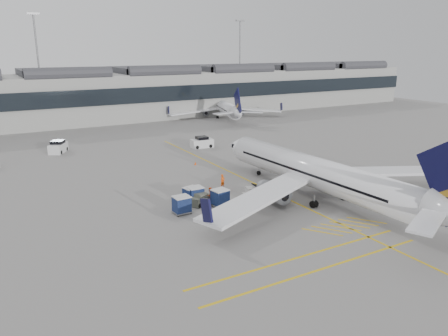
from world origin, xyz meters
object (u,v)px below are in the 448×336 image
belt_loader (257,194)px  pushback_tug (200,199)px  baggage_cart_a (220,197)px  airliner_main (320,175)px  ramp_agent_a (223,181)px  ramp_agent_b (210,195)px

belt_loader → pushback_tug: belt_loader is taller
baggage_cart_a → pushback_tug: baggage_cart_a is taller
airliner_main → ramp_agent_a: size_ratio=21.02×
airliner_main → pushback_tug: bearing=155.6°
baggage_cart_a → ramp_agent_b: (-0.57, 1.33, -0.09)m
ramp_agent_a → baggage_cart_a: bearing=-140.3°
belt_loader → baggage_cart_a: size_ratio=2.11×
airliner_main → ramp_agent_a: (-7.77, 9.09, -2.08)m
belt_loader → pushback_tug: bearing=179.6°
airliner_main → baggage_cart_a: size_ratio=18.62×
baggage_cart_a → ramp_agent_b: 1.45m
airliner_main → ramp_agent_b: 12.92m
airliner_main → belt_loader: (-6.01, 3.97, -2.48)m
ramp_agent_a → ramp_agent_b: ramp_agent_b is taller
baggage_cart_a → airliner_main: bearing=-27.7°
airliner_main → belt_loader: airliner_main is taller
baggage_cart_a → pushback_tug: size_ratio=0.72×
airliner_main → pushback_tug: size_ratio=13.38×
ramp_agent_b → pushback_tug: ramp_agent_b is taller
ramp_agent_b → pushback_tug: (-1.19, 0.17, -0.33)m
baggage_cart_a → ramp_agent_a: size_ratio=1.13×
ramp_agent_a → pushback_tug: (-5.13, -3.88, -0.29)m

